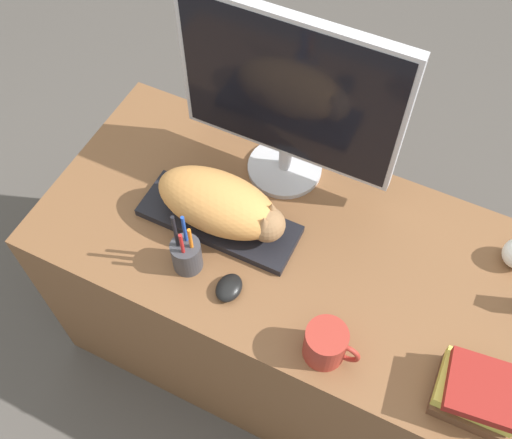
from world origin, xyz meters
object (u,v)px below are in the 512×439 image
(computer_mouse, at_px, (229,288))
(coffee_mug, at_px, (326,344))
(keyboard, at_px, (219,221))
(book_stack, at_px, (477,392))
(cat, at_px, (222,204))
(monitor, at_px, (289,97))
(pen_cup, at_px, (186,254))

(computer_mouse, height_order, coffee_mug, coffee_mug)
(keyboard, xyz_separation_m, book_stack, (0.73, -0.17, 0.04))
(cat, xyz_separation_m, coffee_mug, (0.38, -0.21, -0.04))
(keyboard, distance_m, computer_mouse, 0.20)
(book_stack, bearing_deg, monitor, 147.66)
(monitor, bearing_deg, book_stack, -32.34)
(keyboard, distance_m, coffee_mug, 0.45)
(keyboard, height_order, pen_cup, pen_cup)
(keyboard, height_order, computer_mouse, computer_mouse)
(coffee_mug, bearing_deg, pen_cup, 170.71)
(keyboard, bearing_deg, book_stack, -13.07)
(pen_cup, bearing_deg, computer_mouse, -9.30)
(book_stack, bearing_deg, coffee_mug, -172.75)
(book_stack, bearing_deg, computer_mouse, 179.83)
(monitor, bearing_deg, computer_mouse, -85.11)
(computer_mouse, bearing_deg, monitor, 94.89)
(monitor, distance_m, computer_mouse, 0.49)
(coffee_mug, distance_m, book_stack, 0.34)
(monitor, distance_m, book_stack, 0.80)
(computer_mouse, distance_m, coffee_mug, 0.28)
(cat, height_order, computer_mouse, cat)
(coffee_mug, xyz_separation_m, pen_cup, (-0.40, 0.07, 0.00))
(cat, xyz_separation_m, book_stack, (0.72, -0.17, -0.05))
(monitor, bearing_deg, keyboard, -108.80)
(monitor, height_order, coffee_mug, monitor)
(monitor, height_order, pen_cup, monitor)
(computer_mouse, bearing_deg, keyboard, 124.89)
(keyboard, bearing_deg, pen_cup, -94.63)
(computer_mouse, bearing_deg, book_stack, -0.17)
(cat, height_order, book_stack, cat)
(keyboard, height_order, monitor, monitor)
(keyboard, xyz_separation_m, pen_cup, (-0.01, -0.15, 0.04))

